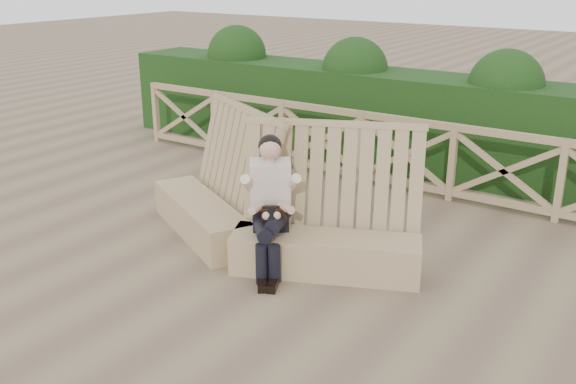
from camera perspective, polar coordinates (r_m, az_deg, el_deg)
The scene contains 5 objects.
ground at distance 6.78m, azimuth -2.47°, elevation -8.01°, with size 60.00×60.00×0.00m, color brown.
bench at distance 7.36m, azimuth -2.22°, elevation -2.35°, with size 3.83×1.59×1.56m.
woman at distance 6.79m, azimuth -1.60°, elevation -0.82°, with size 0.77×0.94×1.47m.
guardrail at distance 9.41m, azimuth 10.29°, elevation 3.33°, with size 10.10×0.09×1.10m.
hedge at distance 10.44m, azimuth 13.10°, elevation 5.85°, with size 12.00×1.20×1.50m, color black.
Camera 1 is at (3.61, -4.80, 3.13)m, focal length 40.00 mm.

